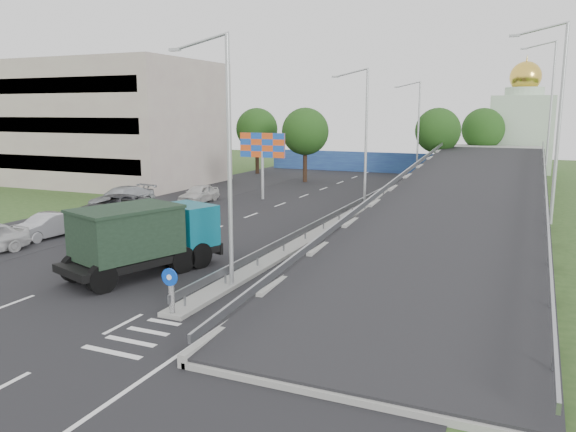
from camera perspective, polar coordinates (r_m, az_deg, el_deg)
The scene contains 23 objects.
ground at distance 19.15m, azimuth -15.50°, elevation -12.14°, with size 160.00×160.00×0.00m, color #2D4C1E.
road_surface at distance 37.25m, azimuth 0.32°, elevation -0.63°, with size 26.00×90.00×0.04m, color black.
parking_strip at distance 43.93m, azimuth -15.47°, elevation 0.72°, with size 8.00×90.00×0.05m, color black.
median at distance 39.92m, azimuth 6.55°, elevation 0.21°, with size 1.00×44.00×0.20m, color gray.
overpass_ramp at distance 38.19m, azimuth 17.43°, elevation 1.83°, with size 10.00×50.00×3.50m.
median_guardrail at distance 39.81m, azimuth 6.57°, elevation 1.13°, with size 0.09×44.00×0.71m.
sign_bollard at distance 20.41m, azimuth -11.79°, elevation -7.44°, with size 0.64×0.23×1.67m.
lamp_post_near at distance 22.64m, azimuth -6.42°, elevation 6.83°, with size 2.74×0.18×10.08m.
lamp_post_mid at distance 41.18m, azimuth 7.69°, elevation 8.50°, with size 2.74×0.18×10.08m.
lamp_post_far at distance 60.66m, azimuth 12.94°, elevation 9.00°, with size 2.74×0.18×10.08m.
beige_building at distance 61.56m, azimuth -18.98°, elevation 8.89°, with size 24.00×14.00×12.00m, color gray.
blue_wall at distance 67.64m, azimuth 10.30°, elevation 5.33°, with size 30.00×0.50×2.40m, color navy.
church at distance 73.63m, azimuth 22.66°, elevation 8.31°, with size 7.00×7.00×13.80m.
billboard at distance 46.41m, azimuth -2.62°, elevation 6.81°, with size 4.00×0.24×5.50m.
tree_left_mid at distance 57.72m, azimuth 1.76°, elevation 8.56°, with size 4.80×4.80×7.60m.
tree_median_far at distance 62.33m, azimuth 14.99°, elevation 8.37°, with size 4.80×4.80×7.60m.
tree_left_far at distance 65.56m, azimuth -3.18°, elevation 8.80°, with size 4.80×4.80×7.60m.
tree_ramp_far at distance 68.83m, azimuth 19.21°, elevation 8.32°, with size 4.80×4.80×7.60m.
dump_truck at distance 26.03m, azimuth -14.35°, elevation -1.96°, with size 4.81×7.66×3.18m.
parked_car_b at distance 35.38m, azimuth -23.32°, elevation -0.93°, with size 1.52×4.36×1.44m, color #9D9FA2.
parked_car_c at distance 39.87m, azimuth -17.31°, elevation 0.83°, with size 2.73×5.92×1.64m, color #3B3C41.
parked_car_d at distance 44.20m, azimuth -16.56°, elevation 1.78°, with size 2.26×5.56×1.61m, color #A1A6AA.
parked_car_e at distance 45.54m, azimuth -9.05°, elevation 2.25°, with size 1.73×4.29×1.46m, color beige.
Camera 1 is at (11.35, -13.59, 7.30)m, focal length 35.00 mm.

